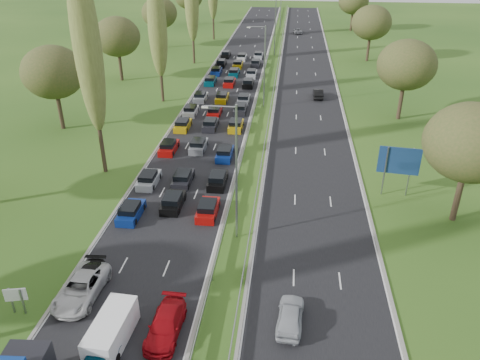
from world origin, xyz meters
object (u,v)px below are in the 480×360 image
(white_van_rear, at_px, (113,328))
(near_car_3, at_px, (87,281))
(info_sign, at_px, (16,297))
(direction_sign, at_px, (399,163))
(near_car_2, at_px, (81,288))

(white_van_rear, bearing_deg, near_car_3, 132.45)
(near_car_3, height_order, info_sign, info_sign)
(info_sign, relative_size, direction_sign, 0.40)
(near_car_2, xyz_separation_m, info_sign, (-3.67, -2.03, 0.57))
(near_car_2, bearing_deg, info_sign, -149.06)
(white_van_rear, xyz_separation_m, direction_sign, (21.41, 21.67, 2.57))
(white_van_rear, bearing_deg, direction_sign, 48.64)
(white_van_rear, bearing_deg, near_car_2, 138.58)
(near_car_2, distance_m, info_sign, 4.24)
(near_car_3, xyz_separation_m, direction_sign, (25.09, 17.15, 2.86))
(white_van_rear, relative_size, info_sign, 2.30)
(near_car_3, height_order, white_van_rear, white_van_rear)
(near_car_3, bearing_deg, info_sign, -145.32)
(near_car_3, bearing_deg, direction_sign, 31.32)
(info_sign, bearing_deg, near_car_3, 37.71)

